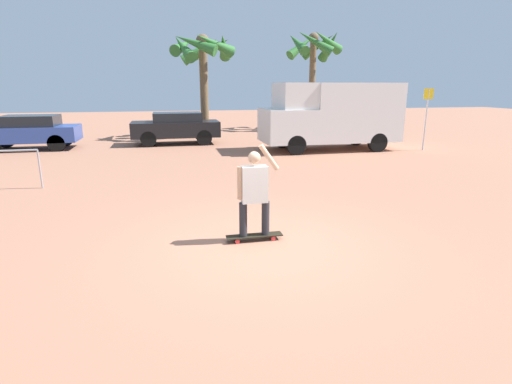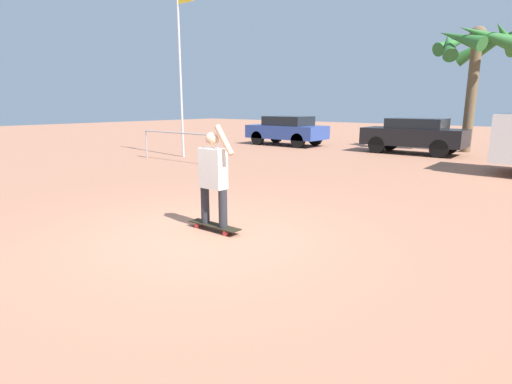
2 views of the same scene
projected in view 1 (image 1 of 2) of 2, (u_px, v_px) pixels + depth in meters
The scene contains 9 objects.
ground_plane at pixel (263, 246), 6.91m from camera, with size 80.00×80.00×0.00m, color #A36B51.
skateboard at pixel (254, 236), 7.17m from camera, with size 1.01×0.22×0.10m.
person_skateboarder at pixel (254, 189), 6.94m from camera, with size 0.74×0.22×1.64m.
camper_van at pixel (332, 114), 17.09m from camera, with size 5.80×2.29×2.82m.
parked_car_black at pixel (176, 127), 18.95m from camera, with size 4.07×1.73×1.49m.
parked_car_blue at pixel (30, 131), 17.29m from camera, with size 4.00×1.85×1.47m.
palm_tree_near_van at pixel (314, 49), 24.62m from camera, with size 3.34×3.62×6.07m.
palm_tree_center_background at pixel (202, 52), 20.39m from camera, with size 3.37×3.48×5.39m.
street_sign at pixel (427, 111), 16.90m from camera, with size 0.44×0.06×2.60m.
Camera 1 is at (-1.53, -6.25, 2.69)m, focal length 28.00 mm.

